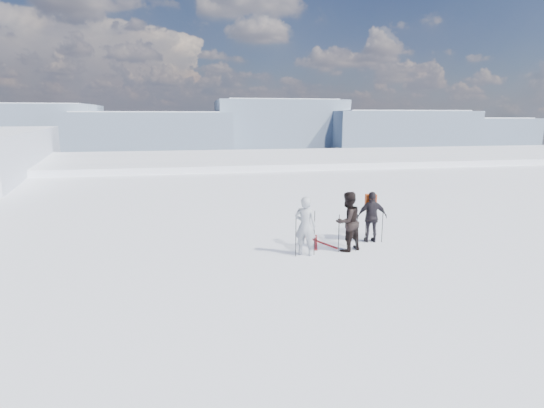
% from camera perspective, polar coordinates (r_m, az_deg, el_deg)
% --- Properties ---
extents(lake_basin, '(820.00, 820.00, 71.62)m').
position_cam_1_polar(lake_basin, '(41.02, -5.33, -3.37)').
color(lake_basin, white).
rests_on(lake_basin, ground).
extents(far_mountain_range, '(770.00, 110.00, 53.00)m').
position_cam_1_polar(far_mountain_range, '(465.56, -7.25, 10.18)').
color(far_mountain_range, slate).
rests_on(far_mountain_range, ground).
extents(skier_grey, '(0.78, 0.70, 1.80)m').
position_cam_1_polar(skier_grey, '(12.73, 4.50, -2.96)').
color(skier_grey, '#999EA7').
rests_on(skier_grey, ground).
extents(skier_dark, '(1.12, 1.02, 1.87)m').
position_cam_1_polar(skier_dark, '(13.28, 10.13, -2.34)').
color(skier_dark, black).
rests_on(skier_dark, ground).
extents(skier_pack, '(1.05, 0.58, 1.70)m').
position_cam_1_polar(skier_pack, '(14.40, 13.29, -1.72)').
color(skier_pack, black).
rests_on(skier_pack, ground).
extents(backpack, '(0.39, 0.26, 0.53)m').
position_cam_1_polar(backpack, '(14.43, 13.24, 2.83)').
color(backpack, '#C44012').
rests_on(backpack, skier_pack).
extents(ski_poles, '(3.20, 0.97, 1.37)m').
position_cam_1_polar(ski_poles, '(13.42, 9.49, -3.60)').
color(ski_poles, black).
rests_on(ski_poles, ground).
extents(skis_loose, '(0.80, 1.65, 0.03)m').
position_cam_1_polar(skis_loose, '(14.22, 6.18, -5.12)').
color(skis_loose, black).
rests_on(skis_loose, ground).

